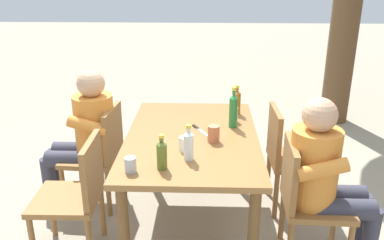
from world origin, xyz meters
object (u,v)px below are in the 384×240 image
person_in_plaid_shirt (86,132)px  table_knife (199,130)px  chair_near_left (100,151)px  bottle_clear (189,145)px  person_in_white_shirt (325,174)px  chair_far_left (288,154)px  backpack_by_near_side (225,140)px  cup_white (185,144)px  bottle_green (233,110)px  bottle_olive (162,154)px  dining_table (192,148)px  bottle_amber (237,102)px  chair_far_right (306,196)px  cup_glass (234,115)px  chair_near_right (77,192)px  cup_steel (130,165)px  cup_terracotta (214,134)px

person_in_plaid_shirt → table_knife: size_ratio=5.32×
chair_near_left → bottle_clear: 1.12m
chair_near_left → bottle_clear: (0.71, 0.77, 0.39)m
table_knife → person_in_plaid_shirt: bearing=-103.8°
person_in_white_shirt → person_in_plaid_shirt: bearing=-110.5°
chair_far_left → backpack_by_near_side: chair_far_left is taller
person_in_white_shirt → cup_white: 0.94m
bottle_green → bottle_olive: size_ratio=1.43×
dining_table → bottle_green: size_ratio=4.63×
chair_far_left → cup_white: size_ratio=8.88×
person_in_white_shirt → bottle_amber: 0.99m
chair_near_left → cup_white: (0.58, 0.74, 0.34)m
chair_far_left → cup_white: cup_white is taller
chair_far_right → chair_near_left: bearing=-112.8°
chair_far_right → cup_glass: 0.84m
backpack_by_near_side → chair_near_right: bearing=-34.7°
person_in_white_shirt → backpack_by_near_side: bearing=-159.4°
cup_steel → person_in_white_shirt: bearing=100.9°
chair_far_right → chair_near_right: same height
chair_far_right → person_in_white_shirt: bearing=88.2°
bottle_green → cup_white: size_ratio=3.24×
bottle_clear → cup_glass: size_ratio=1.97×
bottle_olive → table_knife: bottle_olive is taller
table_knife → bottle_amber: bearing=141.3°
table_knife → cup_white: bearing=-14.1°
bottle_amber → cup_steel: bottle_amber is taller
chair_far_right → person_in_white_shirt: size_ratio=0.74×
table_knife → backpack_by_near_side: table_knife is taller
chair_far_left → cup_white: (0.59, -0.81, 0.34)m
dining_table → cup_steel: size_ratio=15.80×
cup_terracotta → table_knife: (-0.20, -0.10, -0.05)m
chair_near_right → chair_far_left: size_ratio=1.00×
chair_near_left → bottle_olive: 1.11m
bottle_clear → cup_steel: 0.39m
table_knife → bottle_green: bearing=107.4°
chair_near_left → person_in_plaid_shirt: bearing=-93.4°
chair_near_left → backpack_by_near_side: 1.43m
chair_near_left → cup_steel: 1.04m
chair_far_right → bottle_amber: bottle_amber is taller
person_in_white_shirt → cup_white: person_in_white_shirt is taller
person_in_plaid_shirt → table_knife: 0.97m
cup_steel → table_knife: cup_steel is taller
chair_near_left → bottle_amber: (-0.15, 1.13, 0.40)m
chair_far_right → table_knife: bearing=-120.5°
person_in_plaid_shirt → bottle_clear: size_ratio=5.00×
bottle_amber → cup_terracotta: 0.61m
bottle_olive → cup_steel: bearing=-75.4°
chair_far_right → bottle_clear: (0.06, -0.78, 0.39)m
chair_near_left → table_knife: size_ratio=3.93×
cup_terracotta → cup_white: size_ratio=1.20×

